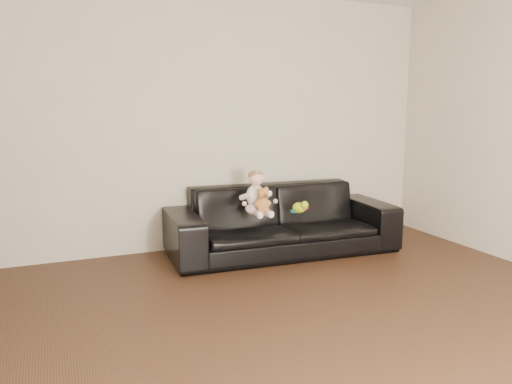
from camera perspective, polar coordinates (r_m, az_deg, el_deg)
name	(u,v)px	position (r m, az deg, el deg)	size (l,w,h in m)	color
floor	(355,371)	(3.03, 11.21, -19.39)	(5.50, 5.50, 0.00)	#3B2314
wall_back	(208,122)	(5.16, -5.54, 7.93)	(5.00, 5.00, 0.00)	beige
sofa	(282,220)	(5.04, 2.99, -3.19)	(2.27, 0.89, 0.66)	black
baby	(256,196)	(4.74, 0.05, -0.40)	(0.29, 0.36, 0.43)	silver
teddy_bear	(263,200)	(4.63, 0.79, -0.97)	(0.14, 0.14, 0.24)	#B87134
toy_green	(299,208)	(4.87, 4.94, -1.81)	(0.13, 0.15, 0.10)	#9DC717
toy_rattle	(306,208)	(4.99, 5.69, -1.80)	(0.06, 0.06, 0.06)	red
toy_blue_disc	(296,211)	(4.93, 4.56, -2.18)	(0.11, 0.11, 0.01)	#1BA3DD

